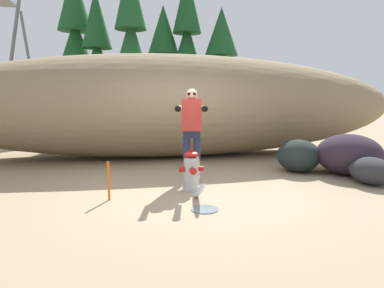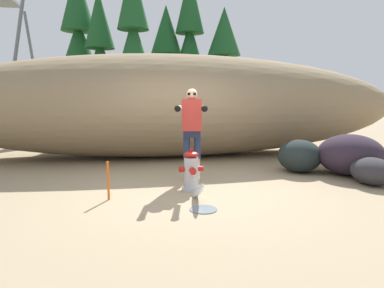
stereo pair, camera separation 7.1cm
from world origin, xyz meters
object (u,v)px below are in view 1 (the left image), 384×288
object	(u,v)px
fire_hydrant	(191,171)
boulder_small	(349,154)
boulder_mid	(371,171)
utility_worker	(192,123)
survey_stake	(109,181)
boulder_large	(298,156)

from	to	relation	value
fire_hydrant	boulder_small	distance (m)	3.44
boulder_mid	fire_hydrant	bearing A→B (deg)	177.26
fire_hydrant	utility_worker	world-z (taller)	utility_worker
fire_hydrant	boulder_mid	distance (m)	3.29
fire_hydrant	boulder_mid	world-z (taller)	fire_hydrant
fire_hydrant	survey_stake	bearing A→B (deg)	-166.07
boulder_mid	survey_stake	distance (m)	4.63
boulder_small	survey_stake	distance (m)	4.82
utility_worker	boulder_large	world-z (taller)	utility_worker
utility_worker	boulder_small	xyz separation A→B (m)	(3.27, 0.02, -0.68)
fire_hydrant	boulder_large	distance (m)	2.71
utility_worker	boulder_small	bearing A→B (deg)	101.19
utility_worker	fire_hydrant	bearing A→B (deg)	0.08
boulder_small	survey_stake	size ratio (longest dim) A/B	2.16
boulder_large	boulder_small	world-z (taller)	boulder_small
utility_worker	boulder_mid	bearing A→B (deg)	87.25
survey_stake	fire_hydrant	bearing A→B (deg)	13.93
boulder_large	boulder_mid	size ratio (longest dim) A/B	1.08
boulder_large	utility_worker	bearing A→B (deg)	-169.22
fire_hydrant	boulder_mid	size ratio (longest dim) A/B	0.82
fire_hydrant	boulder_small	xyz separation A→B (m)	(3.38, 0.63, 0.09)
survey_stake	utility_worker	bearing A→B (deg)	32.81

